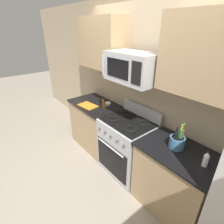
# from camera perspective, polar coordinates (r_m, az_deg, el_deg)

# --- Properties ---
(ground_plane) EXTENTS (16.00, 16.00, 0.00)m
(ground_plane) POSITION_cam_1_polar(r_m,az_deg,el_deg) (2.86, -6.43, -23.84)
(ground_plane) COLOR gray
(wall_back) EXTENTS (8.00, 0.10, 2.60)m
(wall_back) POSITION_cam_1_polar(r_m,az_deg,el_deg) (2.70, 11.63, 6.53)
(wall_back) COLOR tan
(wall_back) RESTS_ON ground
(counter_left) EXTENTS (1.00, 0.63, 0.91)m
(counter_left) POSITION_cam_1_polar(r_m,az_deg,el_deg) (3.43, -5.36, -4.18)
(counter_left) COLOR tan
(counter_left) RESTS_ON ground
(range_oven) EXTENTS (0.76, 0.67, 1.09)m
(range_oven) POSITION_cam_1_polar(r_m,az_deg,el_deg) (2.84, 4.96, -11.01)
(range_oven) COLOR #B2B5BA
(range_oven) RESTS_ON ground
(counter_right) EXTENTS (0.92, 0.63, 0.91)m
(counter_right) POSITION_cam_1_polar(r_m,az_deg,el_deg) (2.47, 19.43, -20.13)
(counter_right) COLOR tan
(counter_right) RESTS_ON ground
(microwave) EXTENTS (0.73, 0.44, 0.38)m
(microwave) POSITION_cam_1_polar(r_m,az_deg,el_deg) (2.33, 6.67, 14.37)
(microwave) COLOR #B2B5BA
(upper_cabinets_left) EXTENTS (0.99, 0.34, 0.79)m
(upper_cabinets_left) POSITION_cam_1_polar(r_m,az_deg,el_deg) (3.07, -3.88, 21.58)
(upper_cabinets_left) COLOR tan
(upper_cabinets_right) EXTENTS (0.91, 0.34, 0.79)m
(upper_cabinets_right) POSITION_cam_1_polar(r_m,az_deg,el_deg) (1.93, 29.14, 15.80)
(upper_cabinets_right) COLOR tan
(utensil_crock) EXTENTS (0.17, 0.17, 0.34)m
(utensil_crock) POSITION_cam_1_polar(r_m,az_deg,el_deg) (2.17, 20.54, -9.08)
(utensil_crock) COLOR teal
(utensil_crock) RESTS_ON counter_right
(cutting_board) EXTENTS (0.36, 0.26, 0.02)m
(cutting_board) POSITION_cam_1_polar(r_m,az_deg,el_deg) (3.13, -7.92, 2.09)
(cutting_board) COLOR orange
(cutting_board) RESTS_ON counter_left
(bottle_vinegar) EXTENTS (0.05, 0.05, 0.18)m
(bottle_vinegar) POSITION_cam_1_polar(r_m,az_deg,el_deg) (2.03, 28.41, -13.51)
(bottle_vinegar) COLOR silver
(bottle_vinegar) RESTS_ON counter_right
(bottle_soy) EXTENTS (0.06, 0.06, 0.22)m
(bottle_soy) POSITION_cam_1_polar(r_m,az_deg,el_deg) (2.96, -2.75, 2.85)
(bottle_soy) COLOR #382314
(bottle_soy) RESTS_ON counter_left
(prep_bowl) EXTENTS (0.13, 0.13, 0.05)m
(prep_bowl) POSITION_cam_1_polar(r_m,az_deg,el_deg) (3.12, -1.65, 2.67)
(prep_bowl) COLOR white
(prep_bowl) RESTS_ON counter_left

